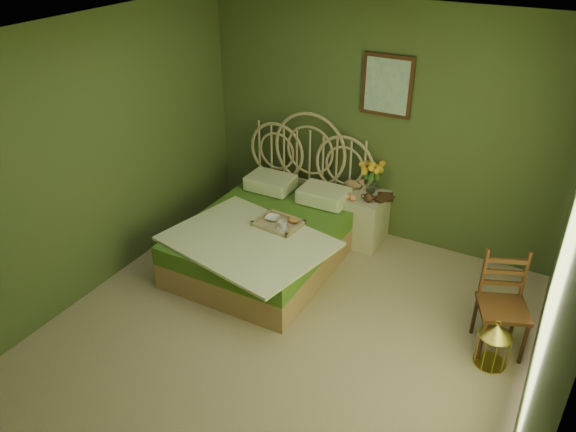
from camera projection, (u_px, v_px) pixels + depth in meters
The scene contains 14 objects.
floor at pixel (276, 344), 4.94m from camera, with size 4.50×4.50×0.00m, color tan.
ceiling at pixel (271, 42), 3.66m from camera, with size 4.50×4.50×0.00m, color silver.
wall_back at pixel (378, 125), 6.02m from camera, with size 4.00×4.00×0.00m, color #45592F.
wall_left at pixel (84, 164), 5.13m from camera, with size 4.50×4.50×0.00m, color #45592F.
wall_right at pixel (554, 291), 3.47m from camera, with size 4.50×4.50×0.00m, color #45592F.
wall_art at pixel (387, 86), 5.75m from camera, with size 0.54×0.04×0.64m.
bed at pixel (270, 234), 5.99m from camera, with size 1.73×2.19×1.35m.
nightstand at pixel (361, 212), 6.30m from camera, with size 0.52×0.52×1.01m.
chair at pixel (506, 297), 4.72m from camera, with size 0.51×0.51×0.90m.
birdcage at pixel (493, 345), 4.64m from camera, with size 0.27×0.27×0.41m.
book_lower at pixel (378, 197), 6.12m from camera, with size 0.16×0.22×0.02m, color #381E0F.
book_upper at pixel (378, 195), 6.11m from camera, with size 0.16×0.22×0.02m, color #472819.
cereal_bowl at pixel (272, 218), 5.80m from camera, with size 0.14×0.14×0.04m, color white.
coffee_cup at pixel (282, 225), 5.63m from camera, with size 0.09×0.09×0.08m, color white.
Camera 1 is at (1.88, -3.24, 3.41)m, focal length 35.00 mm.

